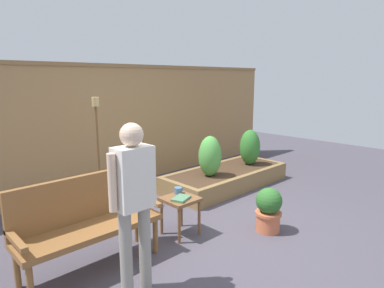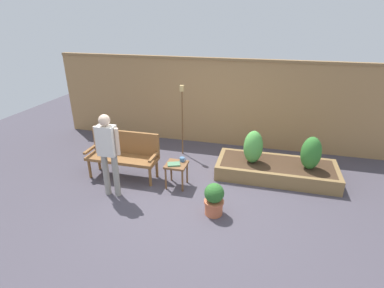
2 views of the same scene
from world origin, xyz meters
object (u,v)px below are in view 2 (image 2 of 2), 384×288
object	(u,v)px
potted_boxwood	(214,199)
shrub_far_corner	(311,153)
book_on_table	(174,164)
cup_on_table	(182,159)
side_table	(176,168)
shrub_near_bench	(253,147)
person_by_bench	(108,149)
tiki_torch	(182,108)
garden_bench	(124,151)

from	to	relation	value
potted_boxwood	shrub_far_corner	bearing A→B (deg)	42.99
book_on_table	cup_on_table	bearing A→B (deg)	36.07
potted_boxwood	side_table	bearing A→B (deg)	140.95
cup_on_table	shrub_near_bench	world-z (taller)	shrub_near_bench
side_table	cup_on_table	distance (m)	0.19
shrub_near_bench	person_by_bench	size ratio (longest dim) A/B	0.44
side_table	tiki_torch	size ratio (longest dim) A/B	0.29
potted_boxwood	tiki_torch	world-z (taller)	tiki_torch
cup_on_table	person_by_bench	distance (m)	1.41
book_on_table	tiki_torch	distance (m)	1.66
garden_bench	side_table	xyz separation A→B (m)	(1.15, -0.14, -0.15)
person_by_bench	shrub_near_bench	bearing A→B (deg)	29.73
person_by_bench	shrub_far_corner	bearing A→B (deg)	21.47
cup_on_table	shrub_far_corner	distance (m)	2.49
garden_bench	person_by_bench	world-z (taller)	person_by_bench
cup_on_table	tiki_torch	size ratio (longest dim) A/B	0.08
garden_bench	potted_boxwood	size ratio (longest dim) A/B	2.52
shrub_far_corner	person_by_bench	distance (m)	3.81
potted_boxwood	person_by_bench	world-z (taller)	person_by_bench
shrub_far_corner	person_by_bench	xyz separation A→B (m)	(-3.53, -1.39, 0.30)
book_on_table	potted_boxwood	size ratio (longest dim) A/B	0.41
garden_bench	shrub_near_bench	xyz separation A→B (m)	(2.53, 0.66, 0.10)
shrub_far_corner	person_by_bench	size ratio (longest dim) A/B	0.43
garden_bench	shrub_near_bench	world-z (taller)	shrub_near_bench
book_on_table	shrub_near_bench	bearing A→B (deg)	9.64
book_on_table	shrub_far_corner	world-z (taller)	shrub_far_corner
side_table	book_on_table	world-z (taller)	book_on_table
shrub_far_corner	person_by_bench	bearing A→B (deg)	-158.53
potted_boxwood	person_by_bench	size ratio (longest dim) A/B	0.37
side_table	shrub_near_bench	bearing A→B (deg)	30.07
potted_boxwood	shrub_far_corner	distance (m)	2.22
tiki_torch	garden_bench	bearing A→B (deg)	-123.16
cup_on_table	potted_boxwood	xyz separation A→B (m)	(0.79, -0.83, -0.22)
book_on_table	shrub_far_corner	distance (m)	2.65
book_on_table	tiki_torch	world-z (taller)	tiki_torch
side_table	tiki_torch	world-z (taller)	tiki_torch
cup_on_table	book_on_table	xyz separation A→B (m)	(-0.11, -0.18, -0.03)
cup_on_table	tiki_torch	bearing A→B (deg)	106.05
cup_on_table	book_on_table	world-z (taller)	cup_on_table
tiki_torch	cup_on_table	bearing A→B (deg)	-73.95
side_table	potted_boxwood	xyz separation A→B (m)	(0.87, -0.70, -0.10)
garden_bench	cup_on_table	distance (m)	1.24
garden_bench	person_by_bench	distance (m)	0.83
side_table	tiki_torch	distance (m)	1.65
cup_on_table	book_on_table	bearing A→B (deg)	-122.44
shrub_near_bench	book_on_table	bearing A→B (deg)	-148.88
garden_bench	cup_on_table	xyz separation A→B (m)	(1.24, -0.01, -0.02)
tiki_torch	potted_boxwood	bearing A→B (deg)	-61.54
cup_on_table	shrub_near_bench	size ratio (longest dim) A/B	0.19
side_table	book_on_table	distance (m)	0.12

